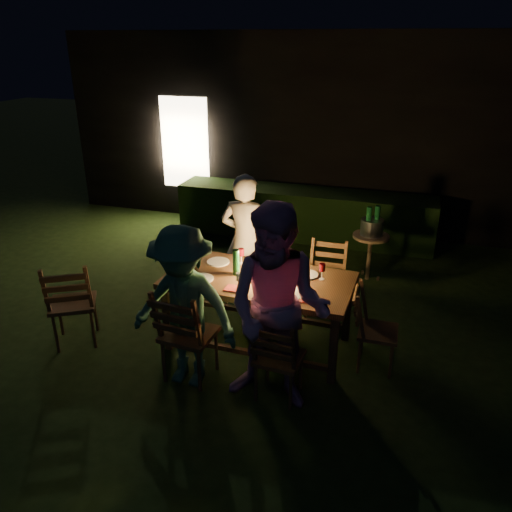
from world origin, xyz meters
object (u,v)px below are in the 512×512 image
(chair_near_left, at_px, (189,349))
(lantern, at_px, (265,263))
(chair_spare, at_px, (75,317))
(ice_bucket, at_px, (372,227))
(dining_table, at_px, (259,285))
(side_table, at_px, (371,240))
(person_opp_left, at_px, (184,308))
(bottle_bucket_a, at_px, (368,224))
(person_house_side, at_px, (245,242))
(bottle_table, at_px, (236,262))
(chair_end, at_px, (375,343))
(chair_far_left, at_px, (244,285))
(chair_near_right, at_px, (278,371))
(bottle_bucket_b, at_px, (376,223))
(person_opp_right, at_px, (278,310))
(chair_far_right, at_px, (324,296))

(chair_near_left, distance_m, lantern, 1.16)
(chair_spare, xyz_separation_m, ice_bucket, (2.86, 2.55, 0.45))
(dining_table, bearing_deg, side_table, 65.64)
(chair_near_left, bearing_deg, person_opp_left, -85.72)
(dining_table, height_order, bottle_bucket_a, bottle_bucket_a)
(dining_table, xyz_separation_m, side_table, (0.96, 1.98, -0.14))
(person_house_side, bearing_deg, bottle_table, 103.71)
(chair_spare, relative_size, person_opp_left, 0.65)
(chair_spare, xyz_separation_m, person_house_side, (1.48, 1.40, 0.52))
(chair_end, xyz_separation_m, ice_bucket, (-0.27, 2.02, 0.50))
(chair_far_left, height_order, person_opp_left, person_opp_left)
(chair_near_right, relative_size, bottle_bucket_b, 2.86)
(chair_near_right, xyz_separation_m, ice_bucket, (0.53, 2.76, 0.49))
(person_house_side, distance_m, side_table, 1.82)
(chair_near_right, xyz_separation_m, bottle_bucket_b, (0.58, 2.80, 0.54))
(chair_near_left, relative_size, person_house_side, 0.63)
(chair_far_left, relative_size, side_table, 1.41)
(chair_end, height_order, person_opp_right, person_opp_right)
(chair_near_left, height_order, lantern, lantern)
(person_house_side, relative_size, ice_bucket, 5.56)
(chair_end, bearing_deg, chair_spare, -81.68)
(ice_bucket, bearing_deg, bottle_bucket_a, -141.34)
(side_table, relative_size, bottle_bucket_b, 2.05)
(side_table, xyz_separation_m, ice_bucket, (0.00, 0.00, 0.19))
(chair_far_left, relative_size, bottle_bucket_b, 2.89)
(dining_table, bearing_deg, chair_spare, -161.88)
(chair_far_right, distance_m, lantern, 1.10)
(chair_near_left, height_order, ice_bucket, chair_near_left)
(chair_near_left, relative_size, ice_bucket, 3.51)
(bottle_table, bearing_deg, chair_far_left, 103.09)
(person_opp_right, bearing_deg, chair_near_left, 176.94)
(chair_near_left, distance_m, ice_bucket, 3.13)
(lantern, distance_m, bottle_table, 0.30)
(person_opp_right, bearing_deg, chair_end, 46.35)
(person_opp_left, xyz_separation_m, lantern, (0.52, 0.86, 0.16))
(person_opp_right, height_order, bottle_table, person_opp_right)
(person_house_side, bearing_deg, chair_far_left, 90.27)
(chair_near_right, height_order, side_table, chair_near_right)
(chair_far_left, relative_size, chair_far_right, 0.96)
(chair_spare, bearing_deg, dining_table, -13.81)
(person_opp_right, bearing_deg, bottle_bucket_a, 81.63)
(chair_near_right, bearing_deg, person_opp_left, -174.17)
(person_house_side, height_order, bottle_bucket_b, person_house_side)
(lantern, bearing_deg, bottle_table, -172.01)
(chair_near_right, distance_m, lantern, 1.14)
(chair_end, bearing_deg, person_house_side, -118.89)
(chair_end, distance_m, side_table, 2.06)
(person_house_side, relative_size, side_table, 2.54)
(lantern, relative_size, bottle_bucket_b, 1.09)
(side_table, distance_m, bottle_bucket_b, 0.25)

